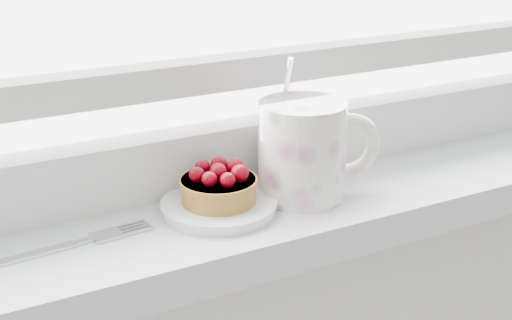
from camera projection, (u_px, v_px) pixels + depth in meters
saucer at (219, 206)px, 0.76m from camera, size 0.12×0.12×0.01m
raspberry_tart at (219, 185)px, 0.75m from camera, size 0.08×0.08×0.04m
floral_mug at (305, 148)px, 0.78m from camera, size 0.15×0.12×0.16m
fork at (58, 248)px, 0.68m from camera, size 0.19×0.03×0.00m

